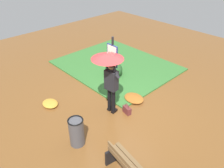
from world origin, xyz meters
TOP-DOWN VIEW (x-y plane):
  - ground_plane at (0.00, 0.00)m, footprint 18.00×18.00m
  - grass_verge at (2.23, -2.08)m, footprint 4.80×4.00m
  - person_with_umbrella at (0.13, 0.28)m, footprint 0.96×0.96m
  - info_sign_post at (0.47, -0.17)m, footprint 0.44×0.07m
  - handbag at (-0.36, -0.03)m, footprint 0.32×0.19m
  - park_bench at (-2.06, 1.68)m, footprint 1.40×0.58m
  - trash_bin at (-0.32, 1.88)m, footprint 0.42×0.42m
  - shrub_cluster at (1.66, -1.36)m, footprint 0.77×0.70m
  - leaf_pile_near_person at (1.70, 1.54)m, footprint 0.60×0.48m
  - leaf_pile_by_bench at (-0.04, -0.72)m, footprint 0.73×0.58m

SIDE VIEW (x-z plane):
  - ground_plane at x=0.00m, z-range 0.00..0.00m
  - grass_verge at x=2.23m, z-range 0.00..0.05m
  - leaf_pile_near_person at x=1.70m, z-range 0.00..0.13m
  - leaf_pile_by_bench at x=-0.04m, z-range 0.00..0.16m
  - handbag at x=-0.36m, z-range -0.06..0.31m
  - shrub_cluster at x=1.66m, z-range -0.02..0.61m
  - park_bench at x=-2.06m, z-range 0.03..0.78m
  - trash_bin at x=-0.32m, z-range 0.00..0.84m
  - info_sign_post at x=0.47m, z-range 0.29..2.59m
  - person_with_umbrella at x=0.13m, z-range 0.53..2.57m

